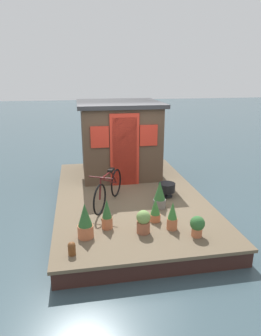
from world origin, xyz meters
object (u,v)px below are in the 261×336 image
(potted_plant_rosemary, at_px, (197,225))
(potted_plant_ivy, at_px, (160,195))
(potted_plant_thyme, at_px, (155,210))
(houseboat_cabin, at_px, (119,138))
(bicycle, at_px, (108,189))
(potted_plant_succulent, at_px, (172,216))
(mooring_bollard, at_px, (72,248))
(potted_plant_geranium, at_px, (107,215))
(potted_plant_fern, at_px, (143,221))
(potted_plant_sage, at_px, (85,222))
(charcoal_grill, at_px, (167,188))

(potted_plant_rosemary, distance_m, potted_plant_ivy, 1.30)
(potted_plant_ivy, height_order, potted_plant_thyme, potted_plant_ivy)
(houseboat_cabin, height_order, potted_plant_rosemary, houseboat_cabin)
(bicycle, distance_m, potted_plant_succulent, 1.64)
(potted_plant_thyme, bearing_deg, mooring_bollard, 119.18)
(potted_plant_geranium, xyz_separation_m, potted_plant_fern, (-0.27, -0.62, -0.05))
(potted_plant_thyme, bearing_deg, houseboat_cabin, 4.94)
(potted_plant_succulent, relative_size, potted_plant_thyme, 1.15)
(bicycle, height_order, potted_plant_succulent, bicycle)
(bicycle, distance_m, potted_plant_thyme, 1.23)
(potted_plant_ivy, bearing_deg, potted_plant_succulent, 179.06)
(bicycle, xyz_separation_m, potted_plant_sage, (-1.30, 0.54, -0.06))
(potted_plant_thyme, bearing_deg, potted_plant_sage, 105.68)
(potted_plant_geranium, relative_size, mooring_bollard, 2.55)
(potted_plant_geranium, relative_size, charcoal_grill, 1.48)
(houseboat_cabin, height_order, charcoal_grill, houseboat_cabin)
(houseboat_cabin, distance_m, mooring_bollard, 4.19)
(potted_plant_sage, bearing_deg, potted_plant_succulent, -89.28)
(charcoal_grill, bearing_deg, potted_plant_rosemary, -179.61)
(potted_plant_thyme, xyz_separation_m, mooring_bollard, (-0.87, 1.56, -0.10))
(potted_plant_rosemary, xyz_separation_m, mooring_bollard, (-0.20, 2.14, -0.09))
(charcoal_grill, bearing_deg, potted_plant_sage, 128.42)
(houseboat_cabin, distance_m, potted_plant_ivy, 2.59)
(bicycle, height_order, potted_plant_thyme, bicycle)
(houseboat_cabin, xyz_separation_m, potted_plant_thyme, (-3.01, -0.26, -0.78))
(potted_plant_succulent, height_order, charcoal_grill, potted_plant_succulent)
(potted_plant_fern, distance_m, potted_plant_ivy, 1.12)
(houseboat_cabin, distance_m, potted_plant_geranium, 3.28)
(houseboat_cabin, distance_m, charcoal_grill, 2.20)
(charcoal_grill, bearing_deg, potted_plant_ivy, 149.83)
(potted_plant_ivy, bearing_deg, charcoal_grill, -30.17)
(potted_plant_ivy, bearing_deg, potted_plant_thyme, 157.25)
(potted_plant_thyme, height_order, charcoal_grill, potted_plant_thyme)
(potted_plant_succulent, xyz_separation_m, mooring_bollard, (-0.52, 1.79, -0.13))
(bicycle, height_order, potted_plant_rosemary, bicycle)
(bicycle, distance_m, mooring_bollard, 1.97)
(potted_plant_ivy, distance_m, potted_plant_sage, 1.84)
(houseboat_cabin, distance_m, potted_plant_sage, 3.61)
(houseboat_cabin, distance_m, bicycle, 2.24)
(houseboat_cabin, xyz_separation_m, bicycle, (-2.08, 0.53, -0.64))
(potted_plant_geranium, relative_size, potted_plant_ivy, 0.96)
(potted_plant_sage, height_order, potted_plant_thyme, potted_plant_sage)
(potted_plant_geranium, height_order, potted_plant_rosemary, potted_plant_geranium)
(potted_plant_rosemary, distance_m, potted_plant_fern, 0.94)
(houseboat_cabin, bearing_deg, potted_plant_fern, 179.05)
(bicycle, relative_size, mooring_bollard, 6.62)
(mooring_bollard, bearing_deg, potted_plant_sage, -24.93)
(potted_plant_ivy, xyz_separation_m, charcoal_grill, (0.55, -0.32, -0.07))
(houseboat_cabin, height_order, mooring_bollard, houseboat_cabin)
(bicycle, bearing_deg, potted_plant_fern, -160.16)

